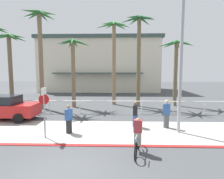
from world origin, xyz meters
TOP-DOWN VIEW (x-y plane):
  - ground_plane at (0.00, 10.00)m, footprint 80.00×80.00m
  - sidewalk_strip at (0.00, 4.20)m, footprint 44.00×4.00m
  - curb_paint at (0.00, 2.20)m, footprint 44.00×0.24m
  - building_backdrop at (-1.19, 26.19)m, footprint 19.57×9.81m
  - rail_fence at (-0.00, 8.50)m, footprint 22.06×0.08m
  - stop_sign_bike_lane at (-1.90, 3.10)m, footprint 0.52×0.56m
  - streetlight_curb at (5.14, 3.93)m, footprint 0.24×2.54m
  - palm_tree_1 at (-8.11, 11.01)m, footprint 3.12×3.05m
  - palm_tree_2 at (-4.94, 10.24)m, footprint 2.84×3.34m
  - palm_tree_3 at (-2.28, 11.09)m, footprint 2.97×2.85m
  - palm_tree_4 at (1.41, 12.46)m, footprint 3.55×3.52m
  - palm_tree_5 at (3.72, 11.68)m, footprint 3.33×3.29m
  - palm_tree_6 at (7.27, 12.07)m, footprint 3.58×3.20m
  - car_red_1 at (-6.06, 6.44)m, footprint 4.40×2.02m
  - cyclist_blue_0 at (2.60, 1.53)m, footprint 0.44×1.79m
  - pedestrian_0 at (4.67, 4.96)m, footprint 0.46×0.41m
  - pedestrian_1 at (-0.87, 3.83)m, footprint 0.39×0.45m
  - pedestrian_2 at (2.83, 5.07)m, footprint 0.36×0.43m

SIDE VIEW (x-z plane):
  - ground_plane at x=0.00m, z-range 0.00..0.00m
  - sidewalk_strip at x=0.00m, z-range 0.00..0.02m
  - curb_paint at x=0.00m, z-range 0.00..0.03m
  - cyclist_blue_0 at x=2.60m, z-range -0.06..1.44m
  - pedestrian_2 at x=2.83m, z-range -0.07..1.49m
  - pedestrian_1 at x=-0.87m, z-range -0.07..1.51m
  - pedestrian_0 at x=4.67m, z-range -0.06..1.63m
  - rail_fence at x=0.00m, z-range 0.32..1.36m
  - car_red_1 at x=-6.06m, z-range 0.03..1.72m
  - stop_sign_bike_lane at x=-1.90m, z-range 0.40..2.96m
  - streetlight_curb at x=5.14m, z-range 0.53..8.03m
  - building_backdrop at x=-1.19m, z-range 0.02..8.76m
  - palm_tree_6 at x=7.27m, z-range 1.54..7.82m
  - palm_tree_3 at x=-2.28m, z-range 1.74..8.02m
  - palm_tree_1 at x=-8.11m, z-range 1.86..8.62m
  - palm_tree_4 at x=1.41m, z-range 2.09..10.22m
  - palm_tree_5 at x=3.72m, z-range 2.11..10.54m
  - palm_tree_2 at x=-4.94m, z-range 2.17..10.69m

